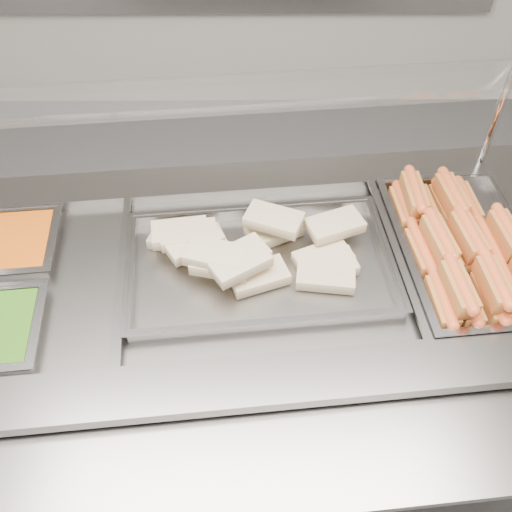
{
  "coord_description": "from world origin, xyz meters",
  "views": [
    {
      "loc": [
        0.17,
        -0.71,
        2.05
      ],
      "look_at": [
        0.17,
        0.3,
        0.93
      ],
      "focal_mm": 40.0,
      "sensor_mm": 36.0,
      "label": 1
    }
  ],
  "objects_px": {
    "steam_counter": "(241,355)",
    "sneeze_guard": "(226,96)",
    "pan_hotdogs": "(463,256)",
    "pan_wraps": "(260,268)"
  },
  "relations": [
    {
      "from": "steam_counter",
      "to": "sneeze_guard",
      "type": "height_order",
      "value": "sneeze_guard"
    },
    {
      "from": "pan_hotdogs",
      "to": "pan_wraps",
      "type": "height_order",
      "value": "same"
    },
    {
      "from": "pan_hotdogs",
      "to": "steam_counter",
      "type": "bearing_deg",
      "value": -174.5
    },
    {
      "from": "steam_counter",
      "to": "sneeze_guard",
      "type": "bearing_deg",
      "value": 95.5
    },
    {
      "from": "steam_counter",
      "to": "pan_hotdogs",
      "type": "xyz_separation_m",
      "value": [
        0.63,
        0.06,
        0.41
      ]
    },
    {
      "from": "pan_wraps",
      "to": "sneeze_guard",
      "type": "bearing_deg",
      "value": 110.85
    },
    {
      "from": "pan_wraps",
      "to": "steam_counter",
      "type": "bearing_deg",
      "value": -174.5
    },
    {
      "from": "steam_counter",
      "to": "sneeze_guard",
      "type": "xyz_separation_m",
      "value": [
        -0.02,
        0.22,
        0.83
      ]
    },
    {
      "from": "steam_counter",
      "to": "pan_hotdogs",
      "type": "distance_m",
      "value": 0.76
    },
    {
      "from": "steam_counter",
      "to": "pan_wraps",
      "type": "bearing_deg",
      "value": 5.5
    }
  ]
}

